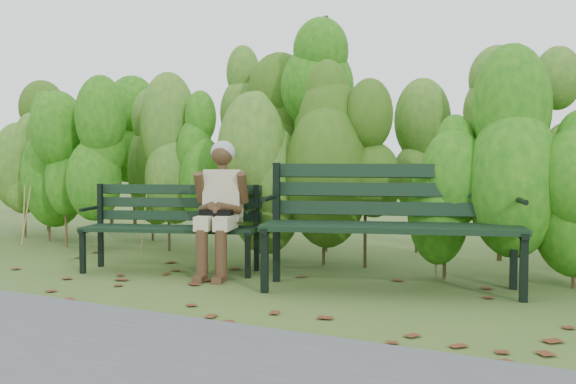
% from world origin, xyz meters
% --- Properties ---
extents(ground, '(80.00, 80.00, 0.00)m').
position_xyz_m(ground, '(0.00, 0.00, 0.00)').
color(ground, '#3F5926').
extents(footpath, '(60.00, 2.50, 0.01)m').
position_xyz_m(footpath, '(0.00, -2.20, 0.01)').
color(footpath, '#474749').
rests_on(footpath, ground).
extents(hedge_band, '(11.04, 1.67, 2.42)m').
position_xyz_m(hedge_band, '(0.00, 1.86, 1.26)').
color(hedge_band, '#47381E').
rests_on(hedge_band, ground).
extents(leaf_litter, '(5.79, 2.28, 0.01)m').
position_xyz_m(leaf_litter, '(0.08, -0.06, 0.00)').
color(leaf_litter, '#582B16').
rests_on(leaf_litter, ground).
extents(bench_left, '(1.64, 1.00, 0.78)m').
position_xyz_m(bench_left, '(-1.25, 0.47, 0.46)').
color(bench_left, black).
rests_on(bench_left, ground).
extents(bench_right, '(2.06, 1.22, 0.98)m').
position_xyz_m(bench_right, '(0.77, 0.62, 0.58)').
color(bench_right, black).
rests_on(bench_right, ground).
extents(seated_woman, '(0.53, 0.74, 1.17)m').
position_xyz_m(seated_woman, '(-0.74, 0.48, 0.66)').
color(seated_woman, beige).
rests_on(seated_woman, ground).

